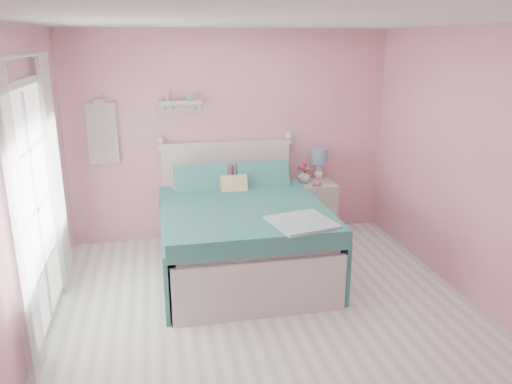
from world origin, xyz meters
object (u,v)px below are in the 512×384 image
object	(u,v)px
bed	(241,234)
table_lamp	(319,159)
teacup	(317,183)
vase	(304,176)
nightstand	(314,209)

from	to	relation	value
bed	table_lamp	size ratio (longest dim) A/B	4.99
teacup	vase	bearing A→B (deg)	119.75
bed	table_lamp	bearing A→B (deg)	36.32
nightstand	teacup	world-z (taller)	teacup
vase	teacup	world-z (taller)	vase
table_lamp	vase	distance (m)	0.29
nightstand	vase	distance (m)	0.46
bed	vase	distance (m)	1.36
table_lamp	vase	bearing A→B (deg)	-177.11
vase	teacup	distance (m)	0.24
bed	teacup	size ratio (longest dim) A/B	19.47
nightstand	table_lamp	world-z (taller)	table_lamp
nightstand	vase	bearing A→B (deg)	162.45
bed	table_lamp	distance (m)	1.58
bed	teacup	distance (m)	1.32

